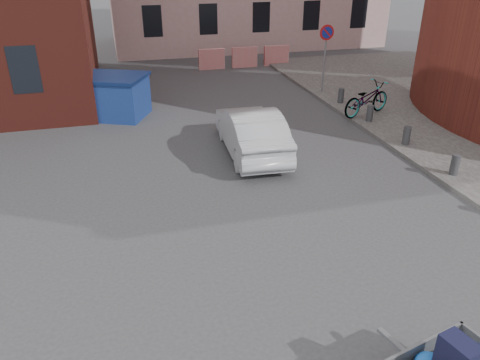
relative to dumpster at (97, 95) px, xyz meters
name	(u,v)px	position (x,y,z in m)	size (l,w,h in m)	color
ground	(246,235)	(2.96, -9.02, -0.74)	(120.00, 120.00, 0.00)	#38383A
no_parking_sign	(326,44)	(8.96, 0.46, 1.27)	(0.60, 0.09, 2.65)	gray
bollards	(407,135)	(8.96, -5.62, -0.35)	(0.22, 9.02, 0.55)	#3A3A3D
barriers	(245,57)	(7.16, 5.98, -0.24)	(4.70, 0.18, 1.00)	red
dumpster	(97,95)	(0.00, 0.00, 0.00)	(3.95, 3.12, 1.47)	navy
silver_car	(251,131)	(4.33, -4.77, -0.06)	(1.45, 4.15, 1.37)	#B4B6BC
bicycle	(367,99)	(9.16, -2.76, -0.05)	(0.76, 2.17, 1.14)	black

